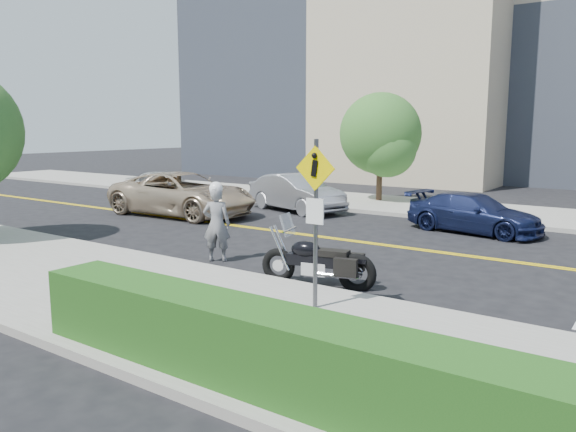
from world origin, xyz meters
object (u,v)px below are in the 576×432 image
at_px(pedestrian_sign, 315,208).
at_px(suv, 183,194).
at_px(motorcyclist, 217,222).
at_px(parked_car_white, 165,184).
at_px(parked_car_blue, 474,213).
at_px(parked_car_silver, 296,193).
at_px(motorcycle, 318,251).

height_order(pedestrian_sign, suv, pedestrian_sign).
xyz_separation_m(motorcyclist, parked_car_white, (-10.82, 8.24, -0.35)).
bearing_deg(parked_car_white, parked_car_blue, -106.77).
xyz_separation_m(parked_car_silver, parked_car_blue, (7.28, -0.56, -0.12)).
relative_size(motorcyclist, motorcycle, 0.81).
xyz_separation_m(pedestrian_sign, suv, (-10.40, 6.95, -1.14)).
relative_size(motorcyclist, parked_car_blue, 0.47).
height_order(motorcycle, suv, suv).
relative_size(pedestrian_sign, parked_car_white, 0.78).
bearing_deg(parked_car_blue, pedestrian_sign, -170.16).
bearing_deg(parked_car_white, motorcyclist, -141.93).
bearing_deg(suv, parked_car_blue, -77.19).
distance_m(motorcyclist, parked_car_blue, 8.71).
relative_size(motorcyclist, parked_car_white, 0.52).
bearing_deg(motorcycle, suv, 138.37).
bearing_deg(motorcycle, parked_car_white, 135.96).
height_order(suv, parked_car_silver, suv).
bearing_deg(parked_car_silver, parked_car_blue, -77.28).
bearing_deg(motorcycle, parked_car_blue, 71.48).
xyz_separation_m(motorcyclist, parked_car_silver, (-3.21, 8.24, -0.26)).
xyz_separation_m(pedestrian_sign, parked_car_white, (-15.06, 10.33, -1.30)).
relative_size(pedestrian_sign, motorcycle, 1.21).
bearing_deg(motorcycle, motorcyclist, 160.79).
xyz_separation_m(parked_car_white, parked_car_silver, (7.61, 0.00, 0.09)).
bearing_deg(pedestrian_sign, parked_car_white, 145.54).
xyz_separation_m(suv, parked_car_white, (-4.65, 3.38, -0.17)).
distance_m(pedestrian_sign, suv, 12.56).
xyz_separation_m(pedestrian_sign, motorcycle, (-1.01, 1.71, -1.21)).
bearing_deg(parked_car_silver, motorcyclist, -141.65).
bearing_deg(motorcyclist, parked_car_blue, -147.72).
relative_size(pedestrian_sign, suv, 0.51).
bearing_deg(motorcyclist, motorcycle, 143.52).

